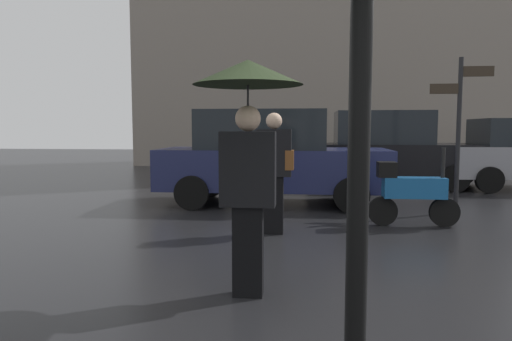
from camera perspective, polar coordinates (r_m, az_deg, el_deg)
name	(u,v)px	position (r m, az deg, el deg)	size (l,w,h in m)	color
pedestrian_with_umbrella	(248,117)	(4.10, -1.01, 6.70)	(0.98, 0.98, 2.13)	black
pedestrian_with_bag	(275,166)	(6.62, 2.35, 0.59)	(0.54, 0.24, 1.75)	black
parked_scooter	(411,191)	(7.57, 18.67, -2.43)	(1.40, 0.32, 1.23)	black
parked_car_left	(270,157)	(9.26, 1.72, 1.71)	(4.55, 1.88, 1.89)	#1E234C
parked_car_right	(387,149)	(12.51, 15.91, 2.59)	(4.32, 1.99, 1.98)	black
street_signpost	(459,119)	(9.02, 23.92, 5.85)	(1.08, 0.08, 2.79)	black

